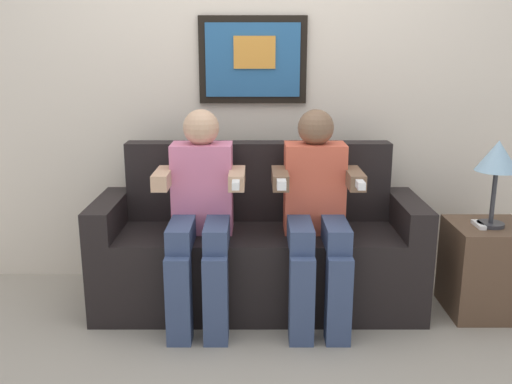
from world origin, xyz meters
TOP-DOWN VIEW (x-y plane):
  - ground_plane at (0.00, 0.00)m, footprint 5.43×5.43m
  - back_wall_assembly at (-0.00, 0.76)m, footprint 4.18×0.10m
  - couch at (0.00, 0.33)m, footprint 1.78×0.58m
  - person_on_left at (-0.30, 0.16)m, footprint 0.46×0.56m
  - person_on_right at (0.30, 0.16)m, footprint 0.46×0.56m
  - side_table_right at (1.24, 0.22)m, footprint 0.40×0.40m
  - table_lamp at (1.23, 0.20)m, footprint 0.22×0.22m
  - spare_remote_on_table at (1.17, 0.19)m, footprint 0.04×0.13m

SIDE VIEW (x-z plane):
  - ground_plane at x=0.00m, z-range 0.00..0.00m
  - side_table_right at x=1.24m, z-range 0.00..0.50m
  - couch at x=0.00m, z-range -0.14..0.76m
  - spare_remote_on_table at x=1.17m, z-range 0.50..0.52m
  - person_on_left at x=-0.30m, z-range 0.05..1.16m
  - person_on_right at x=0.30m, z-range 0.05..1.16m
  - table_lamp at x=1.23m, z-range 0.63..1.09m
  - back_wall_assembly at x=0.00m, z-range 0.00..2.60m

